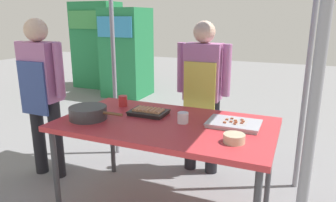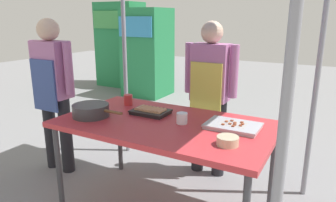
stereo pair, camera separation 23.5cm
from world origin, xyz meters
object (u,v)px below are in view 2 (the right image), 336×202
tray_grilled_sausages (150,111)px  neighbor_stall_right (121,45)px  drink_cup_near_edge (128,100)px  customer_nearby (53,85)px  stall_table (165,128)px  drink_cup_by_wok (182,118)px  tray_meat_skewers (233,126)px  vendor_woman (210,88)px  condiment_bowl (228,141)px  neighbor_stall_left (147,52)px  cooking_wok (91,110)px

tray_grilled_sausages → neighbor_stall_right: neighbor_stall_right is taller
drink_cup_near_edge → customer_nearby: 0.79m
customer_nearby → stall_table: bearing=-4.5°
drink_cup_near_edge → drink_cup_by_wok: (0.64, -0.22, -0.01)m
customer_nearby → neighbor_stall_right: size_ratio=0.83×
customer_nearby → tray_grilled_sausages: bearing=0.8°
tray_meat_skewers → tray_grilled_sausages: bearing=179.8°
drink_cup_by_wok → tray_grilled_sausages: bearing=165.3°
drink_cup_by_wok → vendor_woman: vendor_woman is taller
neighbor_stall_right → condiment_bowl: bearing=-45.8°
condiment_bowl → drink_cup_near_edge: 1.16m
tray_grilled_sausages → neighbor_stall_left: size_ratio=0.18×
stall_table → cooking_wok: (-0.57, -0.17, 0.11)m
condiment_bowl → neighbor_stall_left: neighbor_stall_left is taller
vendor_woman → neighbor_stall_right: bearing=-41.8°
neighbor_stall_right → drink_cup_by_wok: bearing=-47.6°
tray_grilled_sausages → customer_nearby: customer_nearby is taller
stall_table → tray_grilled_sausages: bearing=149.7°
tray_grilled_sausages → drink_cup_near_edge: size_ratio=3.19×
customer_nearby → neighbor_stall_right: bearing=118.2°
tray_grilled_sausages → condiment_bowl: (0.75, -0.31, 0.01)m
vendor_woman → cooking_wok: bearing=56.0°
drink_cup_by_wok → neighbor_stall_right: (-3.34, 3.66, 0.12)m
tray_meat_skewers → drink_cup_near_edge: drink_cup_near_edge is taller
tray_grilled_sausages → vendor_woman: (0.25, 0.65, 0.09)m
tray_meat_skewers → condiment_bowl: condiment_bowl is taller
stall_table → drink_cup_by_wok: (0.13, 0.03, 0.09)m
neighbor_stall_left → neighbor_stall_right: (-1.00, 0.47, 0.07)m
tray_grilled_sausages → drink_cup_near_edge: (-0.32, 0.13, 0.02)m
tray_grilled_sausages → customer_nearby: 1.10m
tray_meat_skewers → drink_cup_near_edge: (-1.00, 0.13, 0.03)m
stall_table → tray_meat_skewers: tray_meat_skewers is taller
tray_grilled_sausages → condiment_bowl: condiment_bowl is taller
cooking_wok → condiment_bowl: bearing=-1.5°
tray_meat_skewers → cooking_wok: (-1.06, -0.28, 0.04)m
tray_meat_skewers → vendor_woman: 0.79m
drink_cup_by_wok → neighbor_stall_right: size_ratio=0.05×
customer_nearby → neighbor_stall_right: (-1.93, 3.59, 0.03)m
stall_table → condiment_bowl: 0.59m
tray_meat_skewers → neighbor_stall_right: size_ratio=0.21×
cooking_wok → drink_cup_near_edge: (0.06, 0.41, -0.01)m
stall_table → drink_cup_near_edge: bearing=154.2°
stall_table → tray_grilled_sausages: (-0.20, 0.12, 0.07)m
neighbor_stall_left → neighbor_stall_right: size_ratio=0.92×
stall_table → drink_cup_near_edge: 0.58m
cooking_wok → vendor_woman: bearing=56.0°
cooking_wok → customer_nearby: bearing=159.6°
tray_meat_skewers → neighbor_stall_left: neighbor_stall_left is taller
cooking_wok → drink_cup_near_edge: 0.42m
customer_nearby → neighbor_stall_left: size_ratio=0.90×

